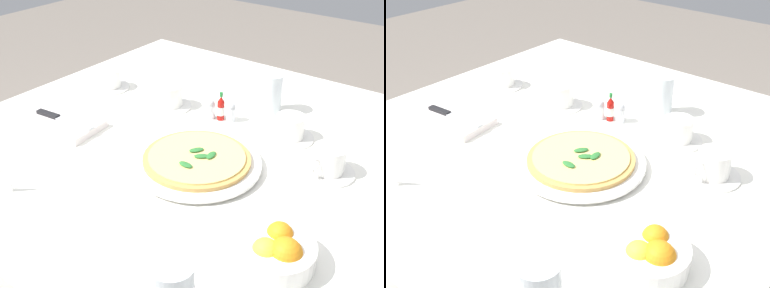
% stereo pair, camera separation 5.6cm
% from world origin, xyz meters
% --- Properties ---
extents(dining_table, '(1.17, 1.17, 0.75)m').
position_xyz_m(dining_table, '(0.00, 0.00, 0.62)').
color(dining_table, white).
rests_on(dining_table, ground_plane).
extents(pizza_plate, '(0.31, 0.31, 0.02)m').
position_xyz_m(pizza_plate, '(0.10, -0.10, 0.76)').
color(pizza_plate, white).
rests_on(pizza_plate, dining_table).
extents(pizza, '(0.26, 0.26, 0.02)m').
position_xyz_m(pizza, '(0.10, -0.10, 0.77)').
color(pizza, tan).
rests_on(pizza, pizza_plate).
extents(coffee_cup_right_edge, '(0.13, 0.13, 0.07)m').
position_xyz_m(coffee_cup_right_edge, '(-0.15, 0.11, 0.78)').
color(coffee_cup_right_edge, white).
rests_on(coffee_cup_right_edge, dining_table).
extents(coffee_cup_far_right, '(0.13, 0.13, 0.06)m').
position_xyz_m(coffee_cup_far_right, '(-0.40, 0.10, 0.78)').
color(coffee_cup_far_right, white).
rests_on(coffee_cup_far_right, dining_table).
extents(coffee_cup_back_corner, '(0.13, 0.13, 0.07)m').
position_xyz_m(coffee_cup_back_corner, '(0.36, 0.06, 0.78)').
color(coffee_cup_back_corner, white).
rests_on(coffee_cup_back_corner, dining_table).
extents(coffee_cup_near_left, '(0.13, 0.13, 0.06)m').
position_xyz_m(coffee_cup_near_left, '(0.22, 0.15, 0.78)').
color(coffee_cup_near_left, white).
rests_on(coffee_cup_near_left, dining_table).
extents(water_glass_far_left, '(0.07, 0.07, 0.11)m').
position_xyz_m(water_glass_far_left, '(0.10, 0.26, 0.80)').
color(water_glass_far_left, white).
rests_on(water_glass_far_left, dining_table).
extents(napkin_folded, '(0.23, 0.15, 0.02)m').
position_xyz_m(napkin_folded, '(-0.31, -0.16, 0.76)').
color(napkin_folded, white).
rests_on(napkin_folded, dining_table).
extents(dinner_knife, '(0.20, 0.04, 0.01)m').
position_xyz_m(dinner_knife, '(-0.31, -0.16, 0.77)').
color(dinner_knife, silver).
rests_on(dinner_knife, napkin_folded).
extents(citrus_bowl, '(0.15, 0.15, 0.07)m').
position_xyz_m(citrus_bowl, '(0.40, -0.27, 0.77)').
color(citrus_bowl, white).
rests_on(citrus_bowl, dining_table).
extents(hot_sauce_bottle, '(0.02, 0.02, 0.08)m').
position_xyz_m(hot_sauce_bottle, '(0.01, 0.13, 0.78)').
color(hot_sauce_bottle, '#B7140F').
rests_on(hot_sauce_bottle, dining_table).
extents(salt_shaker, '(0.03, 0.03, 0.06)m').
position_xyz_m(salt_shaker, '(0.04, 0.14, 0.77)').
color(salt_shaker, white).
rests_on(salt_shaker, dining_table).
extents(pepper_shaker, '(0.03, 0.03, 0.06)m').
position_xyz_m(pepper_shaker, '(-0.01, 0.12, 0.77)').
color(pepper_shaker, white).
rests_on(pepper_shaker, dining_table).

